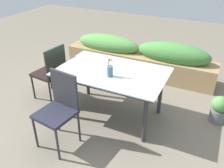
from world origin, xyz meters
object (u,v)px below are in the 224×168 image
Objects in this scene: chair_near_left at (59,106)px; planter_box at (139,57)px; flower_vase at (110,70)px; chair_end_left at (51,70)px; dining_table at (112,75)px; potted_plant at (219,109)px.

chair_near_left reaches higher than planter_box.
planter_box is at bearing 95.85° from flower_vase.
flower_vase is at bearing -84.15° from planter_box.
chair_near_left reaches higher than chair_end_left.
dining_table is at bearing 105.79° from flower_vase.
potted_plant is at bearing -136.01° from chair_near_left.
chair_end_left is at bearing 172.67° from flower_vase.
flower_vase is 0.09× the size of planter_box.
dining_table is 3.64× the size of potted_plant.
flower_vase reaches higher than potted_plant.
flower_vase reaches higher than chair_near_left.
planter_box is at bearing -87.67° from chair_near_left.
flower_vase reaches higher than chair_end_left.
chair_near_left is at bearing -130.20° from chair_end_left.
dining_table is 0.51× the size of planter_box.
planter_box is (-0.16, 1.60, -0.48)m from flower_vase.
chair_near_left is at bearing -143.51° from potted_plant.
planter_box reaches higher than potted_plant.
dining_table is at bearing -83.15° from chair_end_left.
chair_near_left is 2.24m from planter_box.
chair_end_left is (-0.73, 0.77, -0.03)m from chair_near_left.
chair_end_left is at bearing -168.10° from potted_plant.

